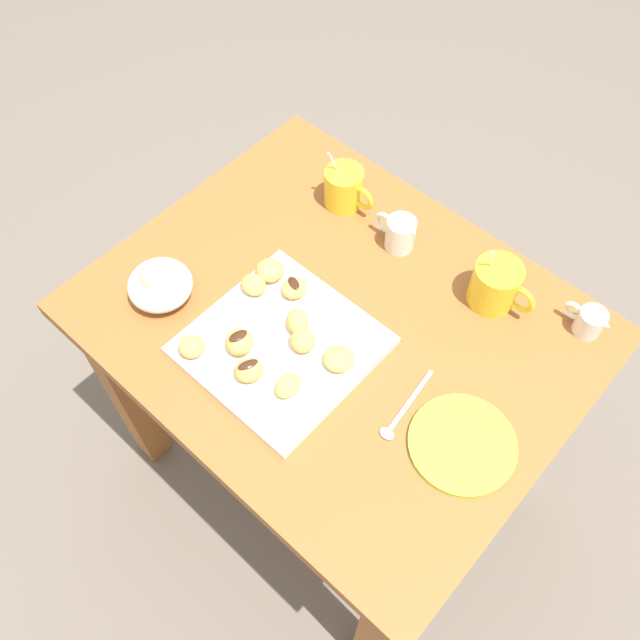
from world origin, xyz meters
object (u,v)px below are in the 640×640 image
object	(u,v)px
dining_table	(336,356)
beignet_4	(305,342)
beignet_3	(339,359)
cream_pitcher_white	(400,232)
beignet_1	(254,285)
beignet_7	(294,288)
beignet_2	(288,386)
beignet_0	(192,347)
beignet_5	(249,370)
beignet_6	(270,270)
pastry_plate_square	(282,345)
coffee_mug_yellow_right	(496,284)
chocolate_sauce_pitcher	(590,321)
saucer_lime_left	(462,444)
coffee_mug_yellow_left	(345,187)
beignet_8	(298,322)
beignet_9	(239,342)
ice_cream_bowl	(160,283)

from	to	relation	value
dining_table	beignet_4	world-z (taller)	beignet_4
dining_table	beignet_3	xyz separation A→B (m)	(0.07, -0.08, 0.18)
dining_table	cream_pitcher_white	distance (m)	0.29
beignet_1	beignet_7	world-z (taller)	beignet_1
beignet_2	beignet_4	xyz separation A→B (m)	(-0.04, 0.08, 0.00)
beignet_0	beignet_5	world-z (taller)	beignet_5
beignet_2	beignet_6	world-z (taller)	beignet_6
pastry_plate_square	coffee_mug_yellow_right	xyz separation A→B (m)	(0.23, 0.35, 0.04)
chocolate_sauce_pitcher	beignet_4	bearing A→B (deg)	-132.48
beignet_3	beignet_4	size ratio (longest dim) A/B	1.16
chocolate_sauce_pitcher	saucer_lime_left	bearing A→B (deg)	-95.86
coffee_mug_yellow_left	beignet_8	xyz separation A→B (m)	(0.15, -0.31, -0.01)
beignet_4	beignet_9	size ratio (longest dim) A/B	0.88
beignet_2	beignet_6	size ratio (longest dim) A/B	0.96
beignet_6	beignet_9	distance (m)	0.17
beignet_7	beignet_0	bearing A→B (deg)	-102.41
coffee_mug_yellow_left	beignet_0	size ratio (longest dim) A/B	2.75
saucer_lime_left	beignet_9	size ratio (longest dim) A/B	3.39
dining_table	cream_pitcher_white	xyz separation A→B (m)	(-0.03, 0.22, 0.19)
beignet_1	pastry_plate_square	bearing A→B (deg)	-22.88
ice_cream_bowl	beignet_9	xyz separation A→B (m)	(0.20, 0.01, -0.00)
beignet_4	beignet_7	bearing A→B (deg)	142.30
beignet_4	beignet_7	xyz separation A→B (m)	(-0.10, 0.08, -0.00)
beignet_5	beignet_9	xyz separation A→B (m)	(-0.05, 0.03, 0.00)
beignet_2	beignet_4	world-z (taller)	beignet_4
beignet_0	chocolate_sauce_pitcher	bearing A→B (deg)	46.55
beignet_7	coffee_mug_yellow_left	bearing A→B (deg)	110.19
saucer_lime_left	beignet_2	size ratio (longest dim) A/B	3.48
beignet_5	ice_cream_bowl	bearing A→B (deg)	176.39
coffee_mug_yellow_right	beignet_1	bearing A→B (deg)	-139.33
ice_cream_bowl	beignet_8	bearing A→B (deg)	24.57
beignet_2	beignet_6	bearing A→B (deg)	141.59
beignet_5	beignet_9	distance (m)	0.06
beignet_1	beignet_3	world-z (taller)	beignet_1
saucer_lime_left	beignet_7	size ratio (longest dim) A/B	3.73
chocolate_sauce_pitcher	beignet_9	xyz separation A→B (m)	(-0.45, -0.47, 0.01)
saucer_lime_left	beignet_4	world-z (taller)	beignet_4
chocolate_sauce_pitcher	beignet_5	size ratio (longest dim) A/B	1.76
pastry_plate_square	beignet_0	world-z (taller)	beignet_0
beignet_5	beignet_3	bearing A→B (deg)	51.49
beignet_2	beignet_9	bearing A→B (deg)	178.71
coffee_mug_yellow_right	saucer_lime_left	size ratio (longest dim) A/B	0.78
chocolate_sauce_pitcher	saucer_lime_left	world-z (taller)	chocolate_sauce_pitcher
dining_table	coffee_mug_yellow_right	bearing A→B (deg)	50.45
saucer_lime_left	beignet_3	xyz separation A→B (m)	(-0.26, -0.03, 0.03)
coffee_mug_yellow_right	beignet_2	world-z (taller)	coffee_mug_yellow_right
coffee_mug_yellow_left	beignet_2	xyz separation A→B (m)	(0.23, -0.41, -0.02)
beignet_2	beignet_8	size ratio (longest dim) A/B	0.98
coffee_mug_yellow_left	beignet_6	distance (m)	0.26
ice_cream_bowl	beignet_3	size ratio (longest dim) A/B	2.23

